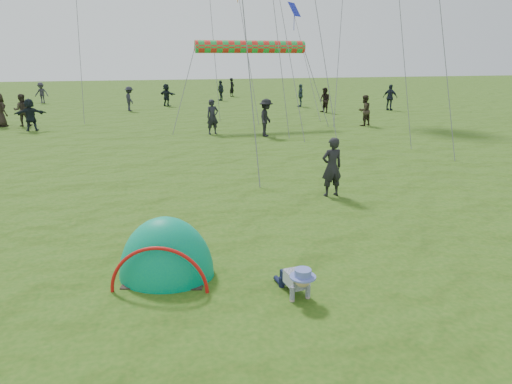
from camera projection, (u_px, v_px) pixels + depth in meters
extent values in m
plane|color=#234E11|center=(317.00, 318.00, 6.64)|extent=(140.00, 140.00, 0.00)
ellipsoid|color=#027B6C|center=(167.00, 275.00, 7.95)|extent=(1.95, 1.75, 2.12)
imported|color=black|center=(332.00, 167.00, 12.22)|extent=(0.61, 0.42, 1.61)
imported|color=black|center=(232.00, 87.00, 42.24)|extent=(0.70, 0.73, 1.69)
imported|color=#2F271D|center=(364.00, 111.00, 24.62)|extent=(0.97, 0.86, 1.64)
imported|color=#1C2230|center=(390.00, 97.00, 31.60)|extent=(0.95, 1.09, 1.77)
imported|color=#242430|center=(130.00, 99.00, 31.23)|extent=(0.88, 1.20, 1.66)
imported|color=black|center=(167.00, 95.00, 34.27)|extent=(1.34, 1.50, 1.65)
imported|color=black|center=(213.00, 117.00, 21.98)|extent=(0.68, 0.53, 1.67)
imported|color=#362E27|center=(22.00, 110.00, 24.48)|extent=(0.90, 0.74, 1.71)
imported|color=#2B3C43|center=(300.00, 95.00, 33.82)|extent=(0.74, 1.05, 1.66)
imported|color=black|center=(266.00, 118.00, 21.35)|extent=(1.13, 1.31, 1.75)
imported|color=black|center=(0.00, 110.00, 24.31)|extent=(1.01, 1.02, 1.79)
imported|color=black|center=(30.00, 115.00, 22.97)|extent=(1.56, 0.68, 1.62)
imported|color=black|center=(325.00, 100.00, 30.28)|extent=(0.83, 0.95, 1.64)
imported|color=#1C282C|center=(221.00, 91.00, 38.49)|extent=(0.66, 1.05, 1.67)
imported|color=#2D2B37|center=(41.00, 93.00, 36.48)|extent=(1.16, 0.83, 1.62)
cylinder|color=red|center=(251.00, 47.00, 23.77)|extent=(5.84, 0.64, 0.64)
plane|color=#161FBD|center=(294.00, 9.00, 29.16)|extent=(1.07, 1.07, 0.88)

